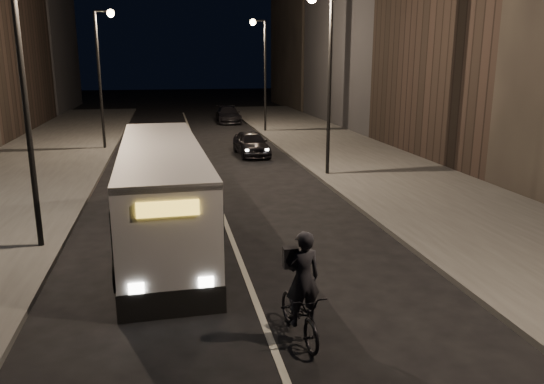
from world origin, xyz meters
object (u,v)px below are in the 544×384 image
streetlight_right_mid (324,61)px  streetlight_left_near (31,63)px  streetlight_right_far (262,60)px  cyclist_on_bicycle (301,303)px  car_near (251,143)px  car_far (228,115)px  streetlight_left_far (103,61)px  car_mid (151,139)px  city_bus (162,188)px

streetlight_right_mid → streetlight_left_near: size_ratio=1.00×
streetlight_right_mid → streetlight_right_far: same height
streetlight_left_near → cyclist_on_bicycle: size_ratio=3.52×
streetlight_right_far → car_near: bearing=-103.9°
car_near → car_far: bearing=84.9°
streetlight_right_mid → streetlight_left_far: bearing=136.8°
streetlight_right_far → cyclist_on_bicycle: (-4.73, -30.40, -4.59)m
streetlight_right_far → streetlight_left_far: size_ratio=1.00×
car_mid → car_far: (6.39, 13.45, 0.04)m
city_bus → car_mid: (-0.75, 17.18, -0.95)m
streetlight_right_mid → cyclist_on_bicycle: size_ratio=3.52×
streetlight_left_near → car_mid: bearing=81.8°
streetlight_right_mid → car_near: size_ratio=1.95×
streetlight_right_far → streetlight_left_near: bearing=-114.0°
streetlight_left_near → streetlight_left_far: (0.00, 18.00, 0.00)m
streetlight_right_mid → car_mid: streetlight_right_mid is taller
city_bus → streetlight_left_near: bearing=-174.0°
car_mid → city_bus: bearing=98.9°
car_mid → streetlight_right_mid: bearing=136.6°
streetlight_left_near → city_bus: streetlight_left_near is taller
car_near → car_far: 16.69m
city_bus → cyclist_on_bicycle: (2.65, -6.84, -0.85)m
cyclist_on_bicycle → car_mid: bearing=91.4°
streetlight_left_far → car_near: size_ratio=1.95×
car_near → car_mid: (-5.75, 3.23, -0.05)m
streetlight_left_near → car_far: (8.93, 31.07, -4.66)m
streetlight_left_far → car_mid: bearing=-8.5°
car_mid → car_near: bearing=157.0°
city_bus → car_near: bearing=68.6°
streetlight_left_near → city_bus: size_ratio=0.73×
streetlight_right_far → streetlight_left_far: 12.24m
streetlight_right_far → streetlight_left_far: same height
streetlight_right_far → car_far: size_ratio=1.67×
streetlight_left_far → car_near: bearing=-23.5°
streetlight_left_near → streetlight_right_far: bearing=66.0°
cyclist_on_bicycle → car_mid: 24.26m
car_mid → car_far: 14.89m
streetlight_right_mid → city_bus: size_ratio=0.73×
streetlight_right_mid → car_mid: bearing=130.2°
cyclist_on_bicycle → streetlight_left_near: bearing=126.2°
streetlight_right_mid → streetlight_left_near: bearing=-143.1°
streetlight_right_mid → city_bus: (-7.38, -7.56, -3.75)m
cyclist_on_bicycle → car_far: cyclist_on_bicycle is taller
car_near → car_mid: car_near is taller
streetlight_right_mid → car_mid: (-8.13, 9.62, -4.70)m
cyclist_on_bicycle → streetlight_right_far: bearing=74.5°
car_far → streetlight_left_near: bearing=-105.0°
streetlight_left_far → cyclist_on_bicycle: bearing=-76.3°
streetlight_left_near → car_mid: streetlight_left_near is taller
streetlight_right_far → streetlight_left_far: bearing=-150.6°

